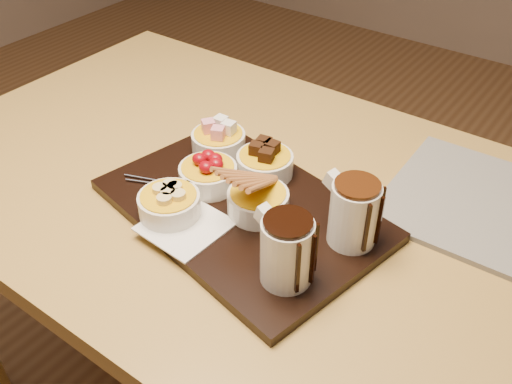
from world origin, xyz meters
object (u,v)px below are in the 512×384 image
Objects in this scene: dining_table at (230,217)px; pitcher_milk_chocolate at (354,214)px; newspaper at (502,212)px; pitcher_dark_chocolate at (287,252)px; serving_board at (241,210)px; bowl_strawberries at (208,176)px.

pitcher_milk_chocolate is at bearing -8.12° from dining_table.
pitcher_milk_chocolate is (0.27, -0.04, 0.17)m from dining_table.
dining_table is 3.24× the size of newspaper.
pitcher_dark_chocolate reaches higher than dining_table.
serving_board is 0.20m from pitcher_milk_chocolate.
pitcher_milk_chocolate reaches higher than bowl_strawberries.
pitcher_milk_chocolate is (0.26, 0.02, 0.03)m from bowl_strawberries.
dining_table is 11.83× the size of pitcher_dark_chocolate.
pitcher_dark_chocolate is 0.13m from pitcher_milk_chocolate.
dining_table is at bearing 95.55° from bowl_strawberries.
pitcher_dark_chocolate is 0.27× the size of newspaper.
newspaper is at bearing 64.98° from pitcher_milk_chocolate.
newspaper reaches higher than dining_table.
pitcher_dark_chocolate is (0.15, -0.09, 0.06)m from serving_board.
pitcher_dark_chocolate is at bearing -24.36° from bowl_strawberries.
bowl_strawberries is at bearing -84.45° from dining_table.
serving_board is 0.19m from pitcher_dark_chocolate.
bowl_strawberries is 0.50m from newspaper.
pitcher_dark_chocolate and pitcher_milk_chocolate have the same top height.
serving_board is 4.54× the size of pitcher_milk_chocolate.
bowl_strawberries is 0.25m from pitcher_dark_chocolate.
pitcher_dark_chocolate is (0.23, -0.10, 0.03)m from bowl_strawberries.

